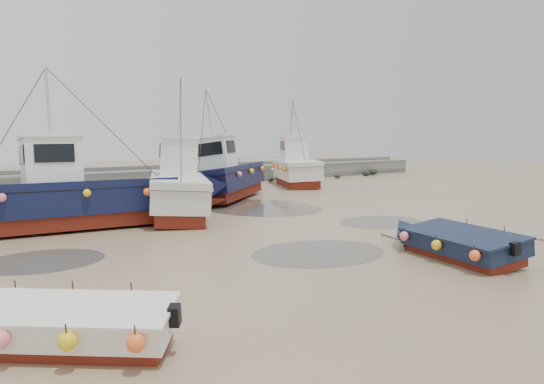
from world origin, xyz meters
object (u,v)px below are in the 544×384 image
at_px(dinghy_1, 454,239).
at_px(cabin_boat_0, 63,196).
at_px(cabin_boat_3, 295,167).
at_px(cabin_boat_1, 176,186).
at_px(cabin_boat_2, 223,177).
at_px(person, 177,220).
at_px(dinghy_0, 53,319).

relative_size(dinghy_1, cabin_boat_0, 0.58).
bearing_deg(cabin_boat_3, dinghy_1, -90.75).
relative_size(cabin_boat_1, cabin_boat_2, 1.02).
bearing_deg(cabin_boat_0, cabin_boat_1, -76.41).
height_order(dinghy_1, cabin_boat_2, cabin_boat_2).
bearing_deg(cabin_boat_1, person, -92.57).
relative_size(cabin_boat_0, cabin_boat_2, 1.12).
bearing_deg(dinghy_1, cabin_boat_0, 137.49).
height_order(cabin_boat_1, person, cabin_boat_1).
height_order(cabin_boat_2, cabin_boat_3, same).
bearing_deg(person, cabin_boat_1, -114.77).
distance_m(dinghy_0, cabin_boat_1, 15.25).
distance_m(cabin_boat_0, cabin_boat_3, 20.73).
height_order(cabin_boat_2, person, cabin_boat_2).
bearing_deg(dinghy_1, dinghy_0, -166.66).
bearing_deg(cabin_boat_1, cabin_boat_0, -147.15).
xyz_separation_m(dinghy_0, cabin_boat_2, (13.44, 16.09, 0.76)).
bearing_deg(dinghy_1, cabin_boat_3, 75.49).
xyz_separation_m(cabin_boat_2, cabin_boat_3, (8.93, 4.40, 0.08)).
distance_m(dinghy_0, cabin_boat_2, 20.98).
height_order(cabin_boat_0, cabin_boat_1, same).
bearing_deg(cabin_boat_0, person, -87.93).
bearing_deg(cabin_boat_2, cabin_boat_3, -103.34).
bearing_deg(cabin_boat_0, cabin_boat_2, -60.55).
height_order(dinghy_1, cabin_boat_0, cabin_boat_0).
height_order(cabin_boat_1, cabin_boat_2, same).
bearing_deg(dinghy_0, cabin_boat_0, 24.10).
relative_size(cabin_boat_2, cabin_boat_3, 1.10).
relative_size(dinghy_0, dinghy_1, 0.78).
xyz_separation_m(cabin_boat_0, cabin_boat_1, (5.16, 0.68, 0.01)).
bearing_deg(dinghy_0, dinghy_1, -49.17).
relative_size(dinghy_1, person, 3.41).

